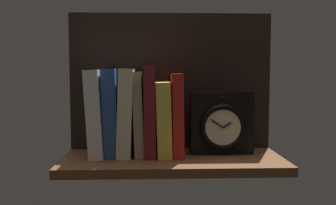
{
  "coord_description": "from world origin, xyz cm",
  "views": [
    {
      "loc": [
        -5.57,
        -105.69,
        24.28
      ],
      "look_at": [
        -1.18,
        3.92,
        15.19
      ],
      "focal_mm": 40.72,
      "sensor_mm": 36.0,
      "label": 1
    }
  ],
  "objects_px": {
    "book_tan_shortstories": "(139,113)",
    "book_red_requiem": "(177,114)",
    "book_maroon_dawkins": "(150,110)",
    "book_blue_modern": "(112,112)",
    "book_white_catcher": "(97,113)",
    "framed_clock": "(221,123)",
    "book_cream_twain": "(126,112)",
    "book_yellow_seinlanguage": "(163,118)"
  },
  "relations": [
    {
      "from": "book_cream_twain",
      "to": "framed_clock",
      "type": "distance_m",
      "value": 0.28
    },
    {
      "from": "book_blue_modern",
      "to": "book_cream_twain",
      "type": "height_order",
      "value": "same"
    },
    {
      "from": "book_tan_shortstories",
      "to": "framed_clock",
      "type": "bearing_deg",
      "value": 0.9
    },
    {
      "from": "book_cream_twain",
      "to": "framed_clock",
      "type": "bearing_deg",
      "value": 0.78
    },
    {
      "from": "book_tan_shortstories",
      "to": "book_maroon_dawkins",
      "type": "height_order",
      "value": "book_maroon_dawkins"
    },
    {
      "from": "book_blue_modern",
      "to": "book_white_catcher",
      "type": "bearing_deg",
      "value": 180.0
    },
    {
      "from": "book_white_catcher",
      "to": "book_red_requiem",
      "type": "relative_size",
      "value": 1.04
    },
    {
      "from": "book_cream_twain",
      "to": "book_maroon_dawkins",
      "type": "xyz_separation_m",
      "value": [
        0.07,
        0.0,
        0.0
      ]
    },
    {
      "from": "book_blue_modern",
      "to": "book_red_requiem",
      "type": "xyz_separation_m",
      "value": [
        0.19,
        0.0,
        -0.01
      ]
    },
    {
      "from": "book_white_catcher",
      "to": "book_cream_twain",
      "type": "distance_m",
      "value": 0.08
    },
    {
      "from": "book_red_requiem",
      "to": "framed_clock",
      "type": "xyz_separation_m",
      "value": [
        0.13,
        0.0,
        -0.03
      ]
    },
    {
      "from": "book_blue_modern",
      "to": "book_red_requiem",
      "type": "bearing_deg",
      "value": 0.0
    },
    {
      "from": "book_tan_shortstories",
      "to": "framed_clock",
      "type": "relative_size",
      "value": 1.32
    },
    {
      "from": "book_cream_twain",
      "to": "book_maroon_dawkins",
      "type": "bearing_deg",
      "value": 0.0
    },
    {
      "from": "book_maroon_dawkins",
      "to": "book_tan_shortstories",
      "type": "bearing_deg",
      "value": 180.0
    },
    {
      "from": "book_yellow_seinlanguage",
      "to": "book_blue_modern",
      "type": "bearing_deg",
      "value": 180.0
    },
    {
      "from": "book_tan_shortstories",
      "to": "book_red_requiem",
      "type": "xyz_separation_m",
      "value": [
        0.11,
        0.0,
        -0.0
      ]
    },
    {
      "from": "book_maroon_dawkins",
      "to": "book_white_catcher",
      "type": "bearing_deg",
      "value": 180.0
    },
    {
      "from": "book_blue_modern",
      "to": "book_maroon_dawkins",
      "type": "distance_m",
      "value": 0.11
    },
    {
      "from": "book_tan_shortstories",
      "to": "book_blue_modern",
      "type": "bearing_deg",
      "value": 180.0
    },
    {
      "from": "book_maroon_dawkins",
      "to": "book_red_requiem",
      "type": "bearing_deg",
      "value": 0.0
    },
    {
      "from": "book_red_requiem",
      "to": "framed_clock",
      "type": "bearing_deg",
      "value": 1.65
    },
    {
      "from": "book_white_catcher",
      "to": "book_cream_twain",
      "type": "xyz_separation_m",
      "value": [
        0.08,
        0.0,
        0.0
      ]
    },
    {
      "from": "framed_clock",
      "to": "book_cream_twain",
      "type": "bearing_deg",
      "value": -179.22
    },
    {
      "from": "book_blue_modern",
      "to": "book_tan_shortstories",
      "type": "relative_size",
      "value": 1.03
    },
    {
      "from": "book_cream_twain",
      "to": "book_yellow_seinlanguage",
      "type": "xyz_separation_m",
      "value": [
        0.11,
        0.0,
        -0.02
      ]
    },
    {
      "from": "book_cream_twain",
      "to": "book_maroon_dawkins",
      "type": "height_order",
      "value": "book_maroon_dawkins"
    },
    {
      "from": "book_blue_modern",
      "to": "book_yellow_seinlanguage",
      "type": "xyz_separation_m",
      "value": [
        0.15,
        0.0,
        -0.02
      ]
    },
    {
      "from": "book_cream_twain",
      "to": "book_red_requiem",
      "type": "distance_m",
      "value": 0.15
    },
    {
      "from": "book_blue_modern",
      "to": "book_yellow_seinlanguage",
      "type": "distance_m",
      "value": 0.15
    },
    {
      "from": "book_white_catcher",
      "to": "book_tan_shortstories",
      "type": "xyz_separation_m",
      "value": [
        0.12,
        0.0,
        -0.0
      ]
    },
    {
      "from": "book_maroon_dawkins",
      "to": "book_cream_twain",
      "type": "bearing_deg",
      "value": 180.0
    },
    {
      "from": "book_white_catcher",
      "to": "framed_clock",
      "type": "height_order",
      "value": "book_white_catcher"
    },
    {
      "from": "book_white_catcher",
      "to": "book_tan_shortstories",
      "type": "bearing_deg",
      "value": 0.0
    },
    {
      "from": "book_tan_shortstories",
      "to": "book_red_requiem",
      "type": "height_order",
      "value": "book_tan_shortstories"
    },
    {
      "from": "book_white_catcher",
      "to": "book_red_requiem",
      "type": "xyz_separation_m",
      "value": [
        0.23,
        0.0,
        -0.01
      ]
    },
    {
      "from": "book_yellow_seinlanguage",
      "to": "framed_clock",
      "type": "bearing_deg",
      "value": 1.28
    },
    {
      "from": "book_white_catcher",
      "to": "book_tan_shortstories",
      "type": "height_order",
      "value": "book_white_catcher"
    },
    {
      "from": "book_white_catcher",
      "to": "book_cream_twain",
      "type": "height_order",
      "value": "book_cream_twain"
    },
    {
      "from": "framed_clock",
      "to": "book_blue_modern",
      "type": "bearing_deg",
      "value": -179.32
    },
    {
      "from": "book_maroon_dawkins",
      "to": "book_red_requiem",
      "type": "xyz_separation_m",
      "value": [
        0.08,
        0.0,
        -0.01
      ]
    },
    {
      "from": "book_blue_modern",
      "to": "book_red_requiem",
      "type": "height_order",
      "value": "book_blue_modern"
    }
  ]
}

